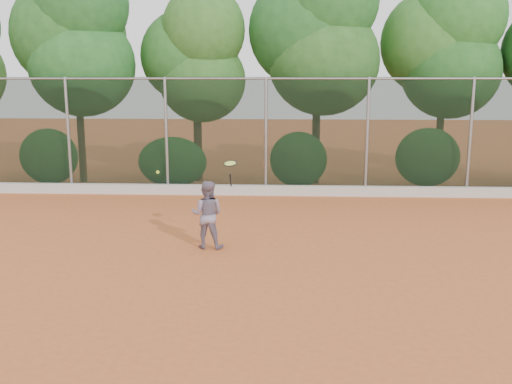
{
  "coord_description": "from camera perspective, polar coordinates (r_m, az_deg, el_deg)",
  "views": [
    {
      "loc": [
        0.55,
        -9.99,
        3.43
      ],
      "look_at": [
        0.0,
        1.0,
        1.25
      ],
      "focal_mm": 40.0,
      "sensor_mm": 36.0,
      "label": 1
    }
  ],
  "objects": [
    {
      "name": "ground",
      "position": [
        10.58,
        -0.27,
        -7.72
      ],
      "size": [
        80.0,
        80.0,
        0.0
      ],
      "primitive_type": "plane",
      "color": "#B95A2B",
      "rests_on": "ground"
    },
    {
      "name": "foliage_backdrop",
      "position": [
        19.03,
        -0.47,
        14.14
      ],
      "size": [
        23.7,
        3.63,
        7.55
      ],
      "color": "#3B2616",
      "rests_on": "ground"
    },
    {
      "name": "chainlink_fence",
      "position": [
        17.07,
        1.0,
        5.93
      ],
      "size": [
        24.09,
        0.09,
        3.5
      ],
      "color": "black",
      "rests_on": "ground"
    },
    {
      "name": "tennis_player",
      "position": [
        11.75,
        -4.91,
        -2.26
      ],
      "size": [
        0.74,
        0.6,
        1.41
      ],
      "primitive_type": "imported",
      "rotation": [
        0.0,
        0.0,
        3.04
      ],
      "color": "slate",
      "rests_on": "ground"
    },
    {
      "name": "tennis_racket",
      "position": [
        11.45,
        -2.59,
        2.68
      ],
      "size": [
        0.32,
        0.31,
        0.54
      ],
      "color": "black",
      "rests_on": "ground"
    },
    {
      "name": "tennis_ball_in_flight",
      "position": [
        11.77,
        -9.8,
        1.97
      ],
      "size": [
        0.07,
        0.07,
        0.07
      ],
      "color": "#CCE133",
      "rests_on": "ground"
    },
    {
      "name": "concrete_curb",
      "position": [
        17.14,
        0.96,
        0.18
      ],
      "size": [
        24.0,
        0.2,
        0.3
      ],
      "primitive_type": "cube",
      "color": "#B9B3AB",
      "rests_on": "ground"
    }
  ]
}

